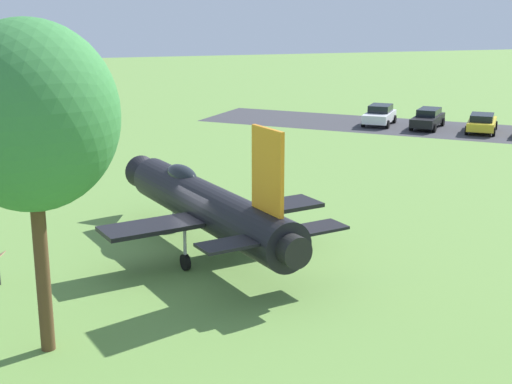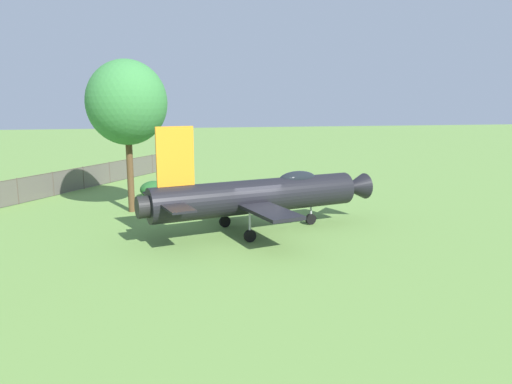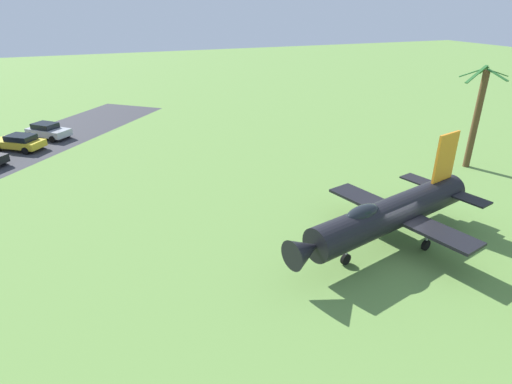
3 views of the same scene
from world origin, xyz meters
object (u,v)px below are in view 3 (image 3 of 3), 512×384
parked_car_yellow (19,142)px  parked_car_silver (48,131)px  display_jet (388,215)px  palm_tree (476,117)px

parked_car_yellow → parked_car_silver: bearing=-90.9°
display_jet → parked_car_yellow: 32.26m
display_jet → parked_car_yellow: display_jet is taller
palm_tree → parked_car_silver: 37.82m
palm_tree → parked_car_yellow: palm_tree is taller
palm_tree → parked_car_yellow: bearing=-117.2°
display_jet → palm_tree: 15.76m
display_jet → parked_car_yellow: bearing=-65.8°
display_jet → palm_tree: (-7.63, 13.62, 2.09)m
parked_car_silver → palm_tree: bearing=10.6°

